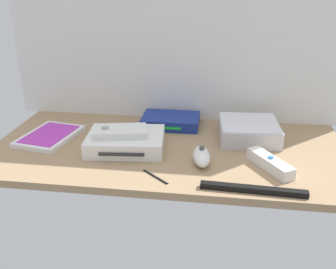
{
  "coord_description": "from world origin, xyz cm",
  "views": [
    {
      "loc": [
        13.67,
        -97.86,
        46.26
      ],
      "look_at": [
        0.0,
        0.0,
        4.0
      ],
      "focal_mm": 41.12,
      "sensor_mm": 36.0,
      "label": 1
    }
  ],
  "objects_px": {
    "remote_wand": "(270,163)",
    "sensor_bar": "(253,189)",
    "game_case": "(50,136)",
    "stylus_pen": "(155,176)",
    "mini_computer": "(249,130)",
    "remote_nunchuk": "(202,156)",
    "remote_classic_pad": "(120,132)",
    "game_console": "(126,141)",
    "network_router": "(171,121)"
  },
  "relations": [
    {
      "from": "mini_computer",
      "to": "remote_nunchuk",
      "type": "xyz_separation_m",
      "value": [
        -0.13,
        -0.18,
        -0.01
      ]
    },
    {
      "from": "network_router",
      "to": "stylus_pen",
      "type": "relative_size",
      "value": 2.0
    },
    {
      "from": "game_case",
      "to": "stylus_pen",
      "type": "xyz_separation_m",
      "value": [
        0.35,
        -0.19,
        -0.0
      ]
    },
    {
      "from": "mini_computer",
      "to": "remote_classic_pad",
      "type": "bearing_deg",
      "value": -160.62
    },
    {
      "from": "network_router",
      "to": "remote_classic_pad",
      "type": "height_order",
      "value": "remote_classic_pad"
    },
    {
      "from": "stylus_pen",
      "to": "game_case",
      "type": "bearing_deg",
      "value": 152.0
    },
    {
      "from": "mini_computer",
      "to": "remote_nunchuk",
      "type": "distance_m",
      "value": 0.22
    },
    {
      "from": "game_console",
      "to": "remote_wand",
      "type": "height_order",
      "value": "game_console"
    },
    {
      "from": "remote_nunchuk",
      "to": "network_router",
      "type": "bearing_deg",
      "value": 106.24
    },
    {
      "from": "game_case",
      "to": "network_router",
      "type": "bearing_deg",
      "value": 33.66
    },
    {
      "from": "sensor_bar",
      "to": "mini_computer",
      "type": "bearing_deg",
      "value": 91.86
    },
    {
      "from": "remote_nunchuk",
      "to": "remote_wand",
      "type": "bearing_deg",
      "value": -10.07
    },
    {
      "from": "game_console",
      "to": "remote_nunchuk",
      "type": "bearing_deg",
      "value": -21.4
    },
    {
      "from": "game_case",
      "to": "network_router",
      "type": "distance_m",
      "value": 0.38
    },
    {
      "from": "game_case",
      "to": "stylus_pen",
      "type": "distance_m",
      "value": 0.4
    },
    {
      "from": "game_case",
      "to": "remote_wand",
      "type": "distance_m",
      "value": 0.64
    },
    {
      "from": "remote_wand",
      "to": "game_console",
      "type": "bearing_deg",
      "value": 137.43
    },
    {
      "from": "game_console",
      "to": "remote_wand",
      "type": "distance_m",
      "value": 0.39
    },
    {
      "from": "remote_wand",
      "to": "remote_nunchuk",
      "type": "distance_m",
      "value": 0.17
    },
    {
      "from": "network_router",
      "to": "mini_computer",
      "type": "bearing_deg",
      "value": -15.76
    },
    {
      "from": "mini_computer",
      "to": "sensor_bar",
      "type": "bearing_deg",
      "value": -90.84
    },
    {
      "from": "mini_computer",
      "to": "remote_wand",
      "type": "relative_size",
      "value": 1.26
    },
    {
      "from": "game_console",
      "to": "remote_classic_pad",
      "type": "xyz_separation_m",
      "value": [
        -0.01,
        -0.01,
        0.03
      ]
    },
    {
      "from": "remote_nunchuk",
      "to": "remote_classic_pad",
      "type": "height_order",
      "value": "remote_classic_pad"
    },
    {
      "from": "network_router",
      "to": "remote_wand",
      "type": "bearing_deg",
      "value": -41.52
    },
    {
      "from": "game_console",
      "to": "sensor_bar",
      "type": "xyz_separation_m",
      "value": [
        0.34,
        -0.19,
        -0.01
      ]
    },
    {
      "from": "remote_classic_pad",
      "to": "game_console",
      "type": "bearing_deg",
      "value": 13.7
    },
    {
      "from": "sensor_bar",
      "to": "stylus_pen",
      "type": "relative_size",
      "value": 2.67
    },
    {
      "from": "game_console",
      "to": "remote_classic_pad",
      "type": "distance_m",
      "value": 0.04
    },
    {
      "from": "game_console",
      "to": "remote_classic_pad",
      "type": "bearing_deg",
      "value": -160.69
    },
    {
      "from": "remote_wand",
      "to": "remote_classic_pad",
      "type": "bearing_deg",
      "value": 138.65
    },
    {
      "from": "remote_nunchuk",
      "to": "sensor_bar",
      "type": "bearing_deg",
      "value": -53.44
    },
    {
      "from": "mini_computer",
      "to": "sensor_bar",
      "type": "xyz_separation_m",
      "value": [
        -0.0,
        -0.31,
        -0.02
      ]
    },
    {
      "from": "game_case",
      "to": "network_router",
      "type": "xyz_separation_m",
      "value": [
        0.34,
        0.15,
        0.01
      ]
    },
    {
      "from": "game_case",
      "to": "stylus_pen",
      "type": "bearing_deg",
      "value": -17.99
    },
    {
      "from": "remote_wand",
      "to": "stylus_pen",
      "type": "relative_size",
      "value": 1.6
    },
    {
      "from": "remote_wand",
      "to": "sensor_bar",
      "type": "distance_m",
      "value": 0.13
    },
    {
      "from": "mini_computer",
      "to": "remote_nunchuk",
      "type": "bearing_deg",
      "value": -125.62
    },
    {
      "from": "remote_wand",
      "to": "remote_classic_pad",
      "type": "xyz_separation_m",
      "value": [
        -0.4,
        0.06,
        0.04
      ]
    },
    {
      "from": "remote_wand",
      "to": "remote_classic_pad",
      "type": "relative_size",
      "value": 0.92
    },
    {
      "from": "game_console",
      "to": "game_case",
      "type": "xyz_separation_m",
      "value": [
        -0.24,
        0.04,
        -0.01
      ]
    },
    {
      "from": "game_console",
      "to": "game_case",
      "type": "distance_m",
      "value": 0.25
    },
    {
      "from": "game_case",
      "to": "remote_wand",
      "type": "bearing_deg",
      "value": 0.65
    },
    {
      "from": "game_case",
      "to": "remote_classic_pad",
      "type": "distance_m",
      "value": 0.24
    },
    {
      "from": "mini_computer",
      "to": "network_router",
      "type": "xyz_separation_m",
      "value": [
        -0.24,
        0.07,
        -0.01
      ]
    },
    {
      "from": "mini_computer",
      "to": "remote_wand",
      "type": "xyz_separation_m",
      "value": [
        0.04,
        -0.19,
        -0.01
      ]
    },
    {
      "from": "game_console",
      "to": "remote_nunchuk",
      "type": "distance_m",
      "value": 0.22
    },
    {
      "from": "sensor_bar",
      "to": "remote_classic_pad",
      "type": "bearing_deg",
      "value": 155.78
    },
    {
      "from": "game_case",
      "to": "remote_wand",
      "type": "xyz_separation_m",
      "value": [
        0.63,
        -0.1,
        0.01
      ]
    },
    {
      "from": "remote_wand",
      "to": "stylus_pen",
      "type": "bearing_deg",
      "value": 163.64
    }
  ]
}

